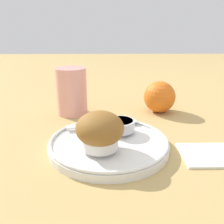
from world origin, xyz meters
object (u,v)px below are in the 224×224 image
(butter_knife, at_px, (102,124))
(muffin, at_px, (99,131))
(orange_fruit, at_px, (159,97))
(juice_glass, at_px, (71,91))

(butter_knife, bearing_deg, muffin, -104.16)
(butter_knife, relative_size, orange_fruit, 1.84)
(muffin, height_order, butter_knife, muffin)
(muffin, xyz_separation_m, juice_glass, (-0.08, 0.23, 0.01))
(butter_knife, distance_m, juice_glass, 0.16)
(muffin, height_order, orange_fruit, muffin)
(orange_fruit, distance_m, juice_glass, 0.23)
(juice_glass, bearing_deg, orange_fruit, 2.36)
(muffin, bearing_deg, juice_glass, 108.91)
(muffin, distance_m, orange_fruit, 0.28)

